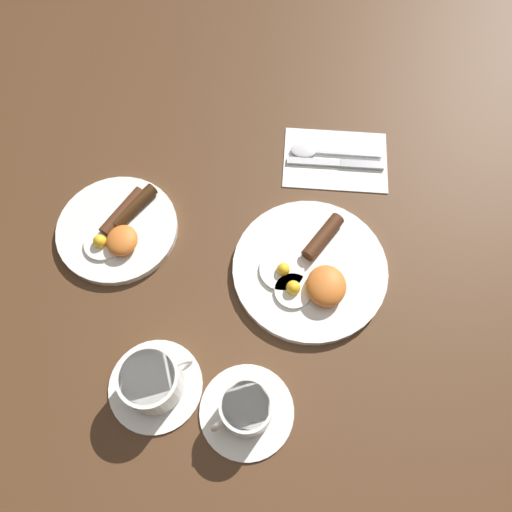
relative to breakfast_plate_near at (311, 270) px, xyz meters
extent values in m
plane|color=#4C301C|center=(0.00, 0.00, -0.01)|extent=(3.00, 3.00, 0.00)
cylinder|color=silver|center=(0.00, 0.00, 0.00)|extent=(0.27, 0.27, 0.01)
cylinder|color=white|center=(-0.05, 0.03, 0.01)|extent=(0.06, 0.06, 0.01)
sphere|color=yellow|center=(-0.04, 0.03, 0.01)|extent=(0.02, 0.02, 0.02)
cylinder|color=white|center=(-0.01, 0.05, 0.01)|extent=(0.08, 0.08, 0.01)
sphere|color=yellow|center=(-0.01, 0.05, 0.01)|extent=(0.02, 0.02, 0.02)
ellipsoid|color=orange|center=(-0.04, -0.03, 0.02)|extent=(0.08, 0.07, 0.03)
cylinder|color=#482614|center=(0.06, -0.02, 0.02)|extent=(0.10, 0.07, 0.03)
cylinder|color=silver|center=(0.04, 0.36, 0.00)|extent=(0.22, 0.22, 0.01)
cylinder|color=white|center=(0.01, 0.37, 0.01)|extent=(0.07, 0.07, 0.01)
sphere|color=yellow|center=(0.01, 0.38, 0.01)|extent=(0.02, 0.02, 0.02)
ellipsoid|color=orange|center=(0.01, 0.34, 0.02)|extent=(0.06, 0.06, 0.03)
cylinder|color=#351D0B|center=(0.08, 0.33, 0.01)|extent=(0.10, 0.07, 0.02)
cylinder|color=#4C2816|center=(0.07, 0.35, 0.02)|extent=(0.11, 0.07, 0.02)
cylinder|color=silver|center=(-0.25, 0.08, -0.01)|extent=(0.15, 0.15, 0.01)
cylinder|color=silver|center=(-0.25, 0.08, 0.03)|extent=(0.08, 0.08, 0.06)
cylinder|color=brown|center=(-0.25, 0.08, 0.05)|extent=(0.07, 0.07, 0.00)
torus|color=silver|center=(-0.28, 0.11, 0.03)|extent=(0.03, 0.04, 0.04)
cylinder|color=silver|center=(-0.23, 0.23, -0.01)|extent=(0.15, 0.15, 0.01)
cylinder|color=silver|center=(-0.23, 0.23, 0.03)|extent=(0.09, 0.09, 0.07)
cylinder|color=brown|center=(-0.23, 0.23, 0.06)|extent=(0.08, 0.08, 0.00)
torus|color=silver|center=(-0.20, 0.19, 0.03)|extent=(0.03, 0.04, 0.05)
cube|color=white|center=(0.25, -0.03, -0.01)|extent=(0.15, 0.21, 0.01)
cube|color=silver|center=(0.24, 0.01, -0.01)|extent=(0.02, 0.11, 0.00)
cube|color=#9E9EA3|center=(0.24, -0.08, -0.01)|extent=(0.02, 0.09, 0.01)
ellipsoid|color=silver|center=(0.26, 0.03, 0.00)|extent=(0.04, 0.05, 0.01)
cube|color=silver|center=(0.26, -0.06, -0.01)|extent=(0.01, 0.13, 0.00)
camera|label=1|loc=(-0.36, 0.05, 0.80)|focal=35.00mm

